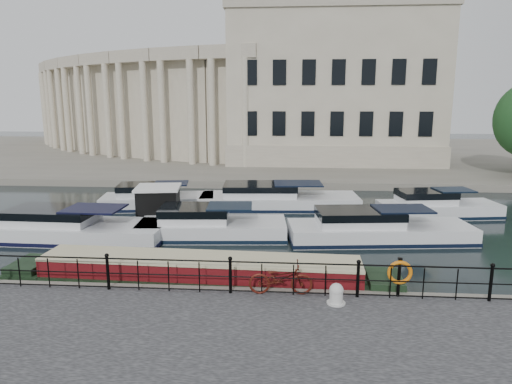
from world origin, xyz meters
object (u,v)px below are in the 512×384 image
mooring_bollard (336,294)px  harbour_hut (159,208)px  narrowboat (200,279)px  life_ring_post (400,273)px  bicycle (281,278)px

mooring_bollard → harbour_hut: 13.30m
narrowboat → harbour_hut: 9.13m
harbour_hut → narrowboat: bearing=-73.4°
harbour_hut → life_ring_post: bearing=-51.3°
narrowboat → harbour_hut: size_ratio=4.07×
bicycle → life_ring_post: size_ratio=1.60×
bicycle → narrowboat: (-2.89, 1.46, -0.72)m
mooring_bollard → bicycle: bearing=161.5°
mooring_bollard → life_ring_post: (1.99, 0.62, 0.49)m
bicycle → life_ring_post: life_ring_post is taller
bicycle → mooring_bollard: bicycle is taller
harbour_hut → bicycle: bearing=-63.7°
narrowboat → life_ring_post: bearing=-10.0°
life_ring_post → narrowboat: size_ratio=0.09×
life_ring_post → narrowboat: life_ring_post is taller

